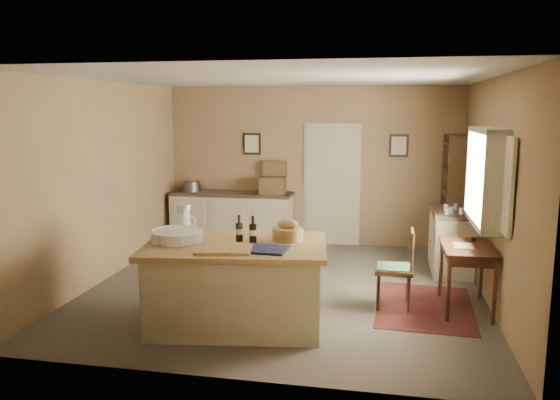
# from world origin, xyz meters

# --- Properties ---
(ground) EXTENTS (5.00, 5.00, 0.00)m
(ground) POSITION_xyz_m (0.00, 0.00, 0.00)
(ground) COLOR brown
(ground) RESTS_ON ground
(wall_back) EXTENTS (5.00, 0.10, 2.70)m
(wall_back) POSITION_xyz_m (0.00, 2.50, 1.35)
(wall_back) COLOR olive
(wall_back) RESTS_ON ground
(wall_front) EXTENTS (5.00, 0.10, 2.70)m
(wall_front) POSITION_xyz_m (0.00, -2.50, 1.35)
(wall_front) COLOR olive
(wall_front) RESTS_ON ground
(wall_left) EXTENTS (0.10, 5.00, 2.70)m
(wall_left) POSITION_xyz_m (-2.50, 0.00, 1.35)
(wall_left) COLOR olive
(wall_left) RESTS_ON ground
(wall_right) EXTENTS (0.10, 5.00, 2.70)m
(wall_right) POSITION_xyz_m (2.50, 0.00, 1.35)
(wall_right) COLOR olive
(wall_right) RESTS_ON ground
(ceiling) EXTENTS (5.00, 5.00, 0.00)m
(ceiling) POSITION_xyz_m (0.00, 0.00, 2.70)
(ceiling) COLOR silver
(ceiling) RESTS_ON wall_back
(door) EXTENTS (0.97, 0.06, 2.11)m
(door) POSITION_xyz_m (0.35, 2.47, 1.05)
(door) COLOR beige
(door) RESTS_ON ground
(framed_prints) EXTENTS (2.82, 0.02, 0.38)m
(framed_prints) POSITION_xyz_m (0.20, 2.48, 1.72)
(framed_prints) COLOR black
(framed_prints) RESTS_ON ground
(window) EXTENTS (0.25, 1.99, 1.12)m
(window) POSITION_xyz_m (2.42, -0.20, 1.55)
(window) COLOR beige
(window) RESTS_ON ground
(work_island) EXTENTS (2.06, 1.50, 1.20)m
(work_island) POSITION_xyz_m (-0.31, -1.30, 0.48)
(work_island) COLOR beige
(work_island) RESTS_ON ground
(sideboard) EXTENTS (2.11, 0.60, 1.18)m
(sideboard) POSITION_xyz_m (-1.34, 2.20, 0.48)
(sideboard) COLOR beige
(sideboard) RESTS_ON ground
(rug) EXTENTS (1.18, 1.65, 0.01)m
(rug) POSITION_xyz_m (1.75, -0.38, 0.00)
(rug) COLOR #421715
(rug) RESTS_ON ground
(writing_desk) EXTENTS (0.56, 0.92, 0.82)m
(writing_desk) POSITION_xyz_m (2.20, -0.38, 0.67)
(writing_desk) COLOR black
(writing_desk) RESTS_ON ground
(desk_chair) EXTENTS (0.44, 0.44, 0.92)m
(desk_chair) POSITION_xyz_m (1.38, -0.44, 0.46)
(desk_chair) COLOR #301F11
(desk_chair) RESTS_ON ground
(right_cabinet) EXTENTS (0.56, 1.01, 0.99)m
(right_cabinet) POSITION_xyz_m (2.20, 1.14, 0.46)
(right_cabinet) COLOR beige
(right_cabinet) RESTS_ON ground
(shelving_unit) EXTENTS (0.33, 0.87, 1.93)m
(shelving_unit) POSITION_xyz_m (2.35, 1.94, 0.96)
(shelving_unit) COLOR #301F11
(shelving_unit) RESTS_ON ground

